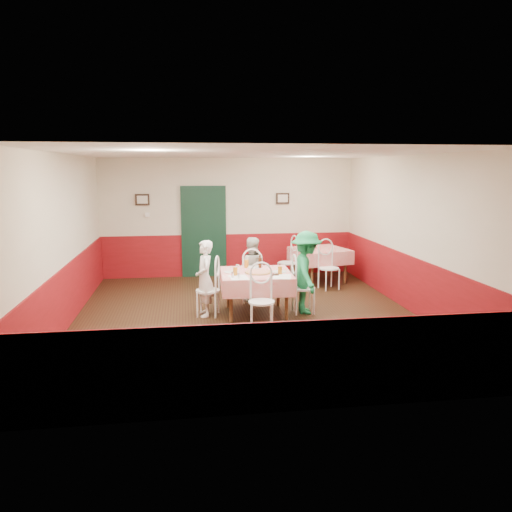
{
  "coord_description": "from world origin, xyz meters",
  "views": [
    {
      "loc": [
        -1.06,
        -8.36,
        2.56
      ],
      "look_at": [
        0.17,
        0.14,
        1.05
      ],
      "focal_mm": 35.0,
      "sensor_mm": 36.0,
      "label": 1
    }
  ],
  "objects": [
    {
      "name": "wainscot_left",
      "position": [
        -2.98,
        0.0,
        0.5
      ],
      "size": [
        0.03,
        7.0,
        1.0
      ],
      "primitive_type": "cube",
      "color": "maroon",
      "rests_on": "ground"
    },
    {
      "name": "chair_second_a",
      "position": [
        1.24,
        2.52,
        0.45
      ],
      "size": [
        0.51,
        0.51,
        0.9
      ],
      "primitive_type": null,
      "rotation": [
        0.0,
        0.0,
        -1.33
      ],
      "color": "white",
      "rests_on": "ground"
    },
    {
      "name": "glass_a",
      "position": [
        -0.22,
        -0.07,
        0.83
      ],
      "size": [
        0.08,
        0.08,
        0.14
      ],
      "primitive_type": "cylinder",
      "rotation": [
        0.0,
        0.0,
        -0.04
      ],
      "color": "#BF7219",
      "rests_on": "main_table"
    },
    {
      "name": "wainscot_back",
      "position": [
        0.0,
        3.48,
        0.5
      ],
      "size": [
        6.0,
        0.03,
        1.0
      ],
      "primitive_type": "cube",
      "color": "maroon",
      "rests_on": "ground"
    },
    {
      "name": "picture_left",
      "position": [
        -2.0,
        3.45,
        1.85
      ],
      "size": [
        0.32,
        0.03,
        0.26
      ],
      "primitive_type": "cube",
      "color": "black",
      "rests_on": "back_wall"
    },
    {
      "name": "floor",
      "position": [
        0.0,
        0.0,
        0.0
      ],
      "size": [
        7.0,
        7.0,
        0.0
      ],
      "primitive_type": "plane",
      "color": "black",
      "rests_on": "ground"
    },
    {
      "name": "glass_b",
      "position": [
        0.56,
        -0.08,
        0.83
      ],
      "size": [
        0.08,
        0.08,
        0.14
      ],
      "primitive_type": "cylinder",
      "rotation": [
        0.0,
        0.0,
        -0.04
      ],
      "color": "#BF7219",
      "rests_on": "main_table"
    },
    {
      "name": "plate_left",
      "position": [
        -0.26,
        0.17,
        0.77
      ],
      "size": [
        0.26,
        0.26,
        0.01
      ],
      "primitive_type": "cylinder",
      "rotation": [
        0.0,
        0.0,
        -0.04
      ],
      "color": "white",
      "rests_on": "main_table"
    },
    {
      "name": "chair_second_b",
      "position": [
        1.99,
        1.77,
        0.45
      ],
      "size": [
        0.51,
        0.51,
        0.9
      ],
      "primitive_type": null,
      "rotation": [
        0.0,
        0.0,
        0.24
      ],
      "color": "white",
      "rests_on": "ground"
    },
    {
      "name": "front_wall",
      "position": [
        0.0,
        -3.5,
        1.4
      ],
      "size": [
        6.0,
        0.1,
        2.8
      ],
      "primitive_type": "cube",
      "color": "beige",
      "rests_on": "ground"
    },
    {
      "name": "beer_bottle",
      "position": [
        0.3,
        0.5,
        0.87
      ],
      "size": [
        0.06,
        0.06,
        0.23
      ],
      "primitive_type": "cylinder",
      "rotation": [
        0.0,
        0.0,
        -0.04
      ],
      "color": "#381C0A",
      "rests_on": "main_table"
    },
    {
      "name": "chair_far",
      "position": [
        0.21,
        0.99,
        0.45
      ],
      "size": [
        0.45,
        0.45,
        0.9
      ],
      "primitive_type": null,
      "rotation": [
        0.0,
        0.0,
        3.07
      ],
      "color": "white",
      "rests_on": "ground"
    },
    {
      "name": "shaker_c",
      "position": [
        -0.28,
        -0.19,
        0.81
      ],
      "size": [
        0.04,
        0.04,
        0.09
      ],
      "primitive_type": "cylinder",
      "rotation": [
        0.0,
        0.0,
        -0.04
      ],
      "color": "#B23319",
      "rests_on": "main_table"
    },
    {
      "name": "chair_near",
      "position": [
        0.14,
        -0.71,
        0.45
      ],
      "size": [
        0.46,
        0.46,
        0.9
      ],
      "primitive_type": null,
      "rotation": [
        0.0,
        0.0,
        -0.11
      ],
      "color": "white",
      "rests_on": "ground"
    },
    {
      "name": "shaker_b",
      "position": [
        -0.18,
        -0.33,
        0.81
      ],
      "size": [
        0.04,
        0.04,
        0.09
      ],
      "primitive_type": "cylinder",
      "rotation": [
        0.0,
        0.0,
        -0.04
      ],
      "color": "silver",
      "rests_on": "main_table"
    },
    {
      "name": "menu_left",
      "position": [
        -0.18,
        -0.25,
        0.76
      ],
      "size": [
        0.34,
        0.43,
        0.0
      ],
      "primitive_type": "cube",
      "rotation": [
        0.0,
        0.0,
        0.1
      ],
      "color": "white",
      "rests_on": "main_table"
    },
    {
      "name": "second_table",
      "position": [
        1.99,
        2.52,
        0.38
      ],
      "size": [
        1.35,
        1.35,
        0.77
      ],
      "primitive_type": "cube",
      "rotation": [
        0.0,
        0.0,
        0.24
      ],
      "color": "red",
      "rests_on": "ground"
    },
    {
      "name": "main_table",
      "position": [
        0.17,
        0.14,
        0.38
      ],
      "size": [
        1.27,
        1.27,
        0.77
      ],
      "primitive_type": "cube",
      "rotation": [
        0.0,
        0.0,
        -0.04
      ],
      "color": "red",
      "rests_on": "ground"
    },
    {
      "name": "shaker_a",
      "position": [
        -0.28,
        -0.24,
        0.81
      ],
      "size": [
        0.04,
        0.04,
        0.09
      ],
      "primitive_type": "cylinder",
      "rotation": [
        0.0,
        0.0,
        -0.04
      ],
      "color": "silver",
      "rests_on": "main_table"
    },
    {
      "name": "right_wall",
      "position": [
        3.0,
        0.0,
        1.4
      ],
      "size": [
        0.1,
        7.0,
        2.8
      ],
      "primitive_type": "cube",
      "color": "beige",
      "rests_on": "ground"
    },
    {
      "name": "wainscot_front",
      "position": [
        0.0,
        -3.48,
        0.5
      ],
      "size": [
        6.0,
        0.03,
        1.0
      ],
      "primitive_type": "cube",
      "color": "maroon",
      "rests_on": "ground"
    },
    {
      "name": "diner_right",
      "position": [
        1.07,
        0.1,
        0.74
      ],
      "size": [
        0.62,
        0.99,
        1.48
      ],
      "primitive_type": "imported",
      "rotation": [
        0.0,
        0.0,
        1.49
      ],
      "color": "gray",
      "rests_on": "ground"
    },
    {
      "name": "diner_left",
      "position": [
        -0.73,
        0.17,
        0.67
      ],
      "size": [
        0.36,
        0.51,
        1.34
      ],
      "primitive_type": "imported",
      "rotation": [
        0.0,
        0.0,
        -1.48
      ],
      "color": "gray",
      "rests_on": "ground"
    },
    {
      "name": "chair_left",
      "position": [
        -0.68,
        0.17,
        0.45
      ],
      "size": [
        0.51,
        0.51,
        0.9
      ],
      "primitive_type": null,
      "rotation": [
        0.0,
        0.0,
        -1.81
      ],
      "color": "white",
      "rests_on": "ground"
    },
    {
      "name": "thermostat",
      "position": [
        -1.9,
        3.45,
        1.5
      ],
      "size": [
        0.1,
        0.03,
        0.1
      ],
      "primitive_type": "cube",
      "color": "white",
      "rests_on": "back_wall"
    },
    {
      "name": "wallet",
      "position": [
        0.47,
        -0.15,
        0.77
      ],
      "size": [
        0.11,
        0.09,
        0.02
      ],
      "primitive_type": "cube",
      "rotation": [
        0.0,
        0.0,
        -0.04
      ],
      "color": "black",
      "rests_on": "main_table"
    },
    {
      "name": "plate_far",
      "position": [
        0.19,
        0.56,
        0.77
      ],
      "size": [
        0.26,
        0.26,
        0.01
      ],
      "primitive_type": "cylinder",
      "rotation": [
        0.0,
        0.0,
        -0.04
      ],
      "color": "white",
      "rests_on": "main_table"
    },
    {
      "name": "ceiling",
      "position": [
        0.0,
        0.0,
        2.8
      ],
      "size": [
        7.0,
        7.0,
        0.0
      ],
      "primitive_type": "plane",
      "color": "white",
      "rests_on": "back_wall"
    },
    {
      "name": "picture_right",
      "position": [
        1.3,
        3.45,
        1.85
      ],
      "size": [
        0.32,
        0.03,
        0.26
      ],
      "primitive_type": "cube",
      "color": "black",
      "rests_on": "back_wall"
    },
    {
      "name": "pizza",
      "position": [
        0.2,
        0.06,
        0.77
      ],
      "size": [
        0.46,
        0.46,
        0.03
      ],
      "primitive_type": "cylinder",
      "rotation": [
        0.0,
        0.0,
        -0.04
      ],
      "color": "#B74723",
      "rests_on": "main_table"
    },
    {
      "name": "plate_right",
      "position": [
        0.58,
        0.09,
        0.77
      ],
      "size": [
        0.26,
        0.26,
        0.01
      ],
      "primitive_type": "cylinder",
      "rotation": [
        0.0,
        0.0,
        -0.04
      ],
      "color": "white",
      "rests_on": "main_table"
    },
    {
      "name": "door",
      "position": [
        -0.6,
        3.45,
        1.05
      ],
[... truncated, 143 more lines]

